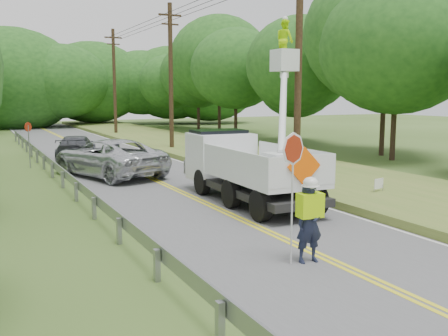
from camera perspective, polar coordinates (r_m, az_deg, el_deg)
name	(u,v)px	position (r m, az deg, el deg)	size (l,w,h in m)	color
ground	(341,266)	(12.07, 13.16, -10.79)	(140.00, 140.00, 0.00)	#37531C
road	(149,177)	(24.19, -8.56, -1.05)	(7.20, 96.00, 0.03)	#555457
guardrail	(57,169)	(24.08, -18.39, -0.12)	(0.18, 48.00, 0.77)	gray
utility_poles	(215,70)	(28.58, -1.00, 11.05)	(1.60, 43.30, 10.00)	black
tall_grass_verge	(275,165)	(27.19, 5.79, 0.33)	(7.00, 96.00, 0.30)	#507129
treeline_right	(288,61)	(41.15, 7.33, 11.95)	(11.49, 53.52, 12.31)	#332319
treeline_horizon	(33,81)	(65.29, -20.81, 9.18)	(57.22, 14.27, 12.61)	#1D4919
flagger	(309,217)	(11.84, 9.65, -5.47)	(1.16, 0.50, 3.06)	#191E33
bucket_truck	(241,156)	(19.20, 2.00, 1.35)	(4.51, 7.18, 6.92)	black
suv_silver	(109,157)	(24.75, -12.96, 1.18)	(2.99, 6.48, 1.80)	silver
suv_darkgrey	(76,148)	(31.52, -16.42, 2.24)	(2.06, 5.06, 1.47)	#3E4147
stop_sign_permanent	(29,138)	(28.69, -21.29, 3.21)	(0.41, 0.36, 2.47)	gray
yard_sign	(379,184)	(19.74, 17.15, -1.79)	(0.54, 0.15, 0.79)	white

